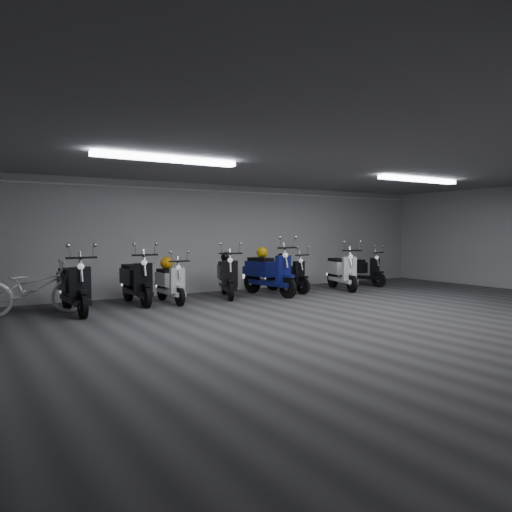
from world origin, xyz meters
TOP-DOWN VIEW (x-y plane):
  - floor at (0.00, 0.00)m, footprint 14.00×10.00m
  - ceiling at (0.00, 0.00)m, footprint 14.00×10.00m
  - back_wall at (0.00, 5.00)m, footprint 14.00×0.01m
  - fluor_strip_left at (-3.00, 1.00)m, footprint 2.40×0.18m
  - fluor_strip_right at (3.00, 1.00)m, footprint 2.40×0.18m
  - conduit at (0.00, 4.92)m, footprint 13.60×0.05m
  - scooter_0 at (-3.98, 3.34)m, footprint 0.66×1.86m
  - scooter_1 at (-2.58, 3.86)m, footprint 0.63×1.84m
  - scooter_2 at (-1.87, 3.68)m, footprint 0.55×1.59m
  - scooter_3 at (-0.38, 3.79)m, footprint 1.22×1.90m
  - scooter_4 at (0.68, 3.56)m, footprint 0.92×2.06m
  - scooter_5 at (1.43, 3.85)m, footprint 0.81×1.71m
  - scooter_6 at (2.93, 3.44)m, footprint 1.11×1.91m
  - scooter_7 at (4.15, 3.90)m, footprint 0.84×1.70m
  - bicycle at (-4.68, 3.60)m, footprint 1.98×0.78m
  - helmet_0 at (-0.28, 4.03)m, footprint 0.25×0.25m
  - helmet_1 at (-1.87, 3.90)m, footprint 0.29×0.29m
  - helmet_2 at (1.39, 4.08)m, footprint 0.25×0.25m
  - helmet_3 at (0.64, 3.84)m, footprint 0.28×0.28m

SIDE VIEW (x-z plane):
  - floor at x=0.00m, z-range -0.01..0.00m
  - scooter_2 at x=-1.87m, z-range 0.00..1.18m
  - scooter_7 at x=4.15m, z-range 0.00..1.21m
  - scooter_5 at x=1.43m, z-range 0.00..1.22m
  - bicycle at x=-4.68m, z-range 0.00..1.26m
  - scooter_3 at x=-0.38m, z-range 0.00..1.34m
  - scooter_6 at x=2.93m, z-range 0.00..1.35m
  - scooter_1 at x=-2.58m, z-range 0.00..1.36m
  - scooter_0 at x=-3.98m, z-range 0.00..1.37m
  - scooter_4 at x=0.68m, z-range 0.00..1.48m
  - helmet_1 at x=-1.87m, z-range 0.73..1.02m
  - helmet_2 at x=1.39m, z-range 0.76..1.00m
  - helmet_0 at x=-0.28m, z-range 0.83..1.08m
  - helmet_3 at x=0.64m, z-range 0.92..1.20m
  - back_wall at x=0.00m, z-range 0.00..2.80m
  - conduit at x=0.00m, z-range 2.59..2.65m
  - fluor_strip_left at x=-3.00m, z-range 2.70..2.78m
  - fluor_strip_right at x=3.00m, z-range 2.70..2.78m
  - ceiling at x=0.00m, z-range 2.80..2.81m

